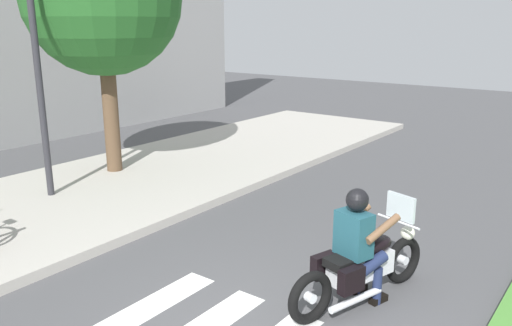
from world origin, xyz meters
TOP-DOWN VIEW (x-y plane):
  - crosswalk_stripe_4 at (-0.55, 1.60)m, footprint 2.80×0.40m
  - motorcycle at (1.52, -0.30)m, footprint 2.13×0.91m
  - rider at (1.45, -0.28)m, footprint 0.73×0.66m
  - street_lamp at (1.37, 5.83)m, footprint 0.28×0.28m

SIDE VIEW (x-z plane):
  - crosswalk_stripe_4 at x=-0.55m, z-range 0.00..0.01m
  - motorcycle at x=1.52m, z-range -0.15..1.05m
  - rider at x=1.45m, z-range 0.10..1.53m
  - street_lamp at x=1.37m, z-range 0.46..4.85m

